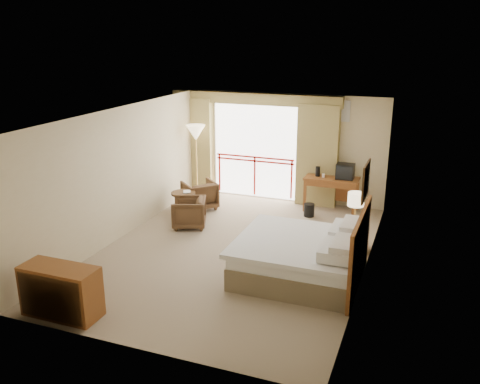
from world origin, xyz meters
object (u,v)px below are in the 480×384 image
at_px(bed, 303,257).
at_px(desk, 332,184).
at_px(dresser, 61,291).
at_px(table_lamp, 356,200).
at_px(side_table, 184,200).
at_px(tv, 345,171).
at_px(floor_lamp, 196,136).
at_px(wastebasket, 309,210).
at_px(armchair_far, 200,208).
at_px(nightstand, 353,236).
at_px(armchair_near, 189,227).

bearing_deg(bed, desk, 93.19).
height_order(desk, dresser, desk).
relative_size(table_lamp, side_table, 0.92).
height_order(desk, tv, tv).
xyz_separation_m(floor_lamp, dresser, (0.57, -5.98, -1.24)).
relative_size(tv, wastebasket, 1.33).
xyz_separation_m(table_lamp, armchair_far, (-3.88, 1.13, -1.02)).
distance_m(armchair_far, side_table, 0.84).
distance_m(table_lamp, armchair_far, 4.16).
xyz_separation_m(bed, tv, (0.09, 3.62, 0.63)).
bearing_deg(tv, armchair_far, -163.19).
bearing_deg(nightstand, bed, -111.00).
relative_size(armchair_far, dresser, 0.63).
bearing_deg(dresser, table_lamp, 49.76).
bearing_deg(desk, tv, -10.11).
xyz_separation_m(tv, wastebasket, (-0.69, -0.57, -0.86)).
relative_size(nightstand, dresser, 0.49).
distance_m(bed, armchair_far, 4.20).
height_order(desk, armchair_far, desk).
height_order(desk, wastebasket, desk).
height_order(bed, dresser, bed).
xyz_separation_m(side_table, dresser, (0.20, -4.48, -0.02)).
relative_size(armchair_far, side_table, 1.23).
xyz_separation_m(table_lamp, desk, (-0.86, 2.15, -0.38)).
bearing_deg(dresser, armchair_far, 93.79).
bearing_deg(desk, wastebasket, -120.42).
bearing_deg(wastebasket, armchair_far, -171.59).
height_order(bed, floor_lamp, floor_lamp).
relative_size(nightstand, floor_lamp, 0.31).
height_order(nightstand, desk, desk).
height_order(table_lamp, armchair_far, table_lamp).
relative_size(bed, floor_lamp, 1.12).
bearing_deg(table_lamp, tv, 104.91).
bearing_deg(armchair_far, nightstand, 115.47).
relative_size(wastebasket, floor_lamp, 0.16).
height_order(nightstand, tv, tv).
height_order(desk, floor_lamp, floor_lamp).
relative_size(desk, floor_lamp, 0.67).
height_order(wastebasket, floor_lamp, floor_lamp).
relative_size(nightstand, table_lamp, 1.04).
distance_m(wastebasket, side_table, 2.93).
bearing_deg(wastebasket, side_table, -157.51).
bearing_deg(bed, table_lamp, 67.02).
bearing_deg(bed, floor_lamp, 136.77).
xyz_separation_m(table_lamp, tv, (-0.56, 2.09, -0.01)).
distance_m(side_table, floor_lamp, 1.97).
bearing_deg(armchair_near, dresser, -23.40).
bearing_deg(nightstand, dresser, -130.23).
xyz_separation_m(armchair_near, floor_lamp, (-0.74, 1.98, 1.63)).
distance_m(tv, armchair_near, 3.85).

